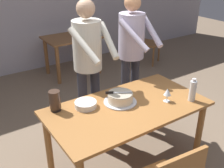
% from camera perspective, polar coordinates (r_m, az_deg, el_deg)
% --- Properties ---
extents(ground_plane, '(14.00, 14.00, 0.00)m').
position_cam_1_polar(ground_plane, '(3.17, 2.91, -16.46)').
color(ground_plane, '#7A6651').
extents(back_wall, '(10.00, 0.12, 2.70)m').
position_cam_1_polar(back_wall, '(5.44, -19.00, 16.27)').
color(back_wall, '#ADA8B2').
rests_on(back_wall, ground_plane).
extents(main_dining_table, '(1.62, 0.87, 0.75)m').
position_cam_1_polar(main_dining_table, '(2.78, 3.20, -6.65)').
color(main_dining_table, '#9E6633').
rests_on(main_dining_table, ground_plane).
extents(cake_on_platter, '(0.34, 0.34, 0.11)m').
position_cam_1_polar(cake_on_platter, '(2.76, 1.73, -2.97)').
color(cake_on_platter, silver).
rests_on(cake_on_platter, main_dining_table).
extents(cake_knife, '(0.25, 0.15, 0.02)m').
position_cam_1_polar(cake_knife, '(2.73, 0.25, -1.83)').
color(cake_knife, silver).
rests_on(cake_knife, cake_on_platter).
extents(plate_stack, '(0.22, 0.22, 0.06)m').
position_cam_1_polar(plate_stack, '(2.71, -5.58, -4.29)').
color(plate_stack, white).
rests_on(plate_stack, main_dining_table).
extents(wine_glass_near, '(0.08, 0.08, 0.14)m').
position_cam_1_polar(wine_glass_near, '(2.82, 11.62, -1.76)').
color(wine_glass_near, silver).
rests_on(wine_glass_near, main_dining_table).
extents(water_bottle, '(0.07, 0.07, 0.25)m').
position_cam_1_polar(water_bottle, '(2.89, 16.65, -1.35)').
color(water_bottle, silver).
rests_on(water_bottle, main_dining_table).
extents(hurricane_lamp, '(0.11, 0.11, 0.21)m').
position_cam_1_polar(hurricane_lamp, '(2.66, -11.96, -3.49)').
color(hurricane_lamp, black).
rests_on(hurricane_lamp, main_dining_table).
extents(person_cutting_cake, '(0.47, 0.56, 1.72)m').
position_cam_1_polar(person_cutting_cake, '(3.04, -5.06, 5.37)').
color(person_cutting_cake, '#2D2D38').
rests_on(person_cutting_cake, ground_plane).
extents(person_standing_beside, '(0.46, 0.57, 1.72)m').
position_cam_1_polar(person_standing_beside, '(3.39, 4.17, 7.62)').
color(person_standing_beside, '#2D2D38').
rests_on(person_standing_beside, ground_plane).
extents(background_table, '(1.00, 0.70, 0.74)m').
position_cam_1_polar(background_table, '(5.19, -8.44, 8.16)').
color(background_table, brown).
rests_on(background_table, ground_plane).
extents(background_chair_1, '(0.60, 0.60, 0.90)m').
position_cam_1_polar(background_chair_1, '(5.80, 7.05, 9.25)').
color(background_chair_1, brown).
rests_on(background_chair_1, ground_plane).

